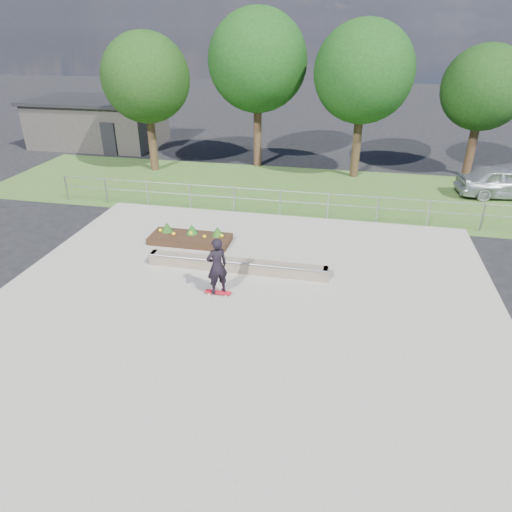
% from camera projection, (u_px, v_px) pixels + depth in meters
% --- Properties ---
extents(ground, '(120.00, 120.00, 0.00)m').
position_uv_depth(ground, '(238.00, 313.00, 12.98)').
color(ground, black).
rests_on(ground, ground).
extents(grass_verge, '(30.00, 8.00, 0.02)m').
position_uv_depth(grass_verge, '(291.00, 190.00, 22.58)').
color(grass_verge, '#355522').
rests_on(grass_verge, ground).
extents(concrete_slab, '(15.00, 15.00, 0.06)m').
position_uv_depth(concrete_slab, '(238.00, 312.00, 12.97)').
color(concrete_slab, gray).
rests_on(concrete_slab, ground).
extents(fence, '(20.06, 0.06, 1.20)m').
position_uv_depth(fence, '(280.00, 199.00, 19.18)').
color(fence, gray).
rests_on(fence, ground).
extents(building, '(8.40, 5.40, 3.00)m').
position_uv_depth(building, '(99.00, 122.00, 30.53)').
color(building, '#302D2A').
rests_on(building, ground).
extents(tree_far_left, '(4.55, 4.55, 7.15)m').
position_uv_depth(tree_far_left, '(146.00, 78.00, 23.57)').
color(tree_far_left, '#372516').
rests_on(tree_far_left, ground).
extents(tree_mid_left, '(5.25, 5.25, 8.25)m').
position_uv_depth(tree_mid_left, '(258.00, 61.00, 23.98)').
color(tree_mid_left, '#372216').
rests_on(tree_mid_left, ground).
extents(tree_mid_right, '(4.90, 4.90, 7.70)m').
position_uv_depth(tree_mid_right, '(364.00, 73.00, 22.29)').
color(tree_mid_right, '#302113').
rests_on(tree_mid_right, ground).
extents(tree_far_right, '(4.20, 4.20, 6.60)m').
position_uv_depth(tree_far_right, '(484.00, 88.00, 22.86)').
color(tree_far_right, '#321F14').
rests_on(tree_far_right, ground).
extents(grind_ledge, '(6.00, 0.44, 0.43)m').
position_uv_depth(grind_ledge, '(237.00, 265.00, 15.00)').
color(grind_ledge, '#6B5D4F').
rests_on(grind_ledge, concrete_slab).
extents(planter_bed, '(3.00, 1.20, 0.61)m').
position_uv_depth(planter_bed, '(191.00, 237.00, 17.03)').
color(planter_bed, black).
rests_on(planter_bed, concrete_slab).
extents(skateboarder, '(0.80, 0.73, 1.85)m').
position_uv_depth(skateboarder, '(217.00, 266.00, 13.34)').
color(skateboarder, silver).
rests_on(skateboarder, concrete_slab).
extents(parked_car, '(4.49, 2.29, 1.46)m').
position_uv_depth(parked_car, '(505.00, 182.00, 21.39)').
color(parked_car, '#A8AEB1').
rests_on(parked_car, ground).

